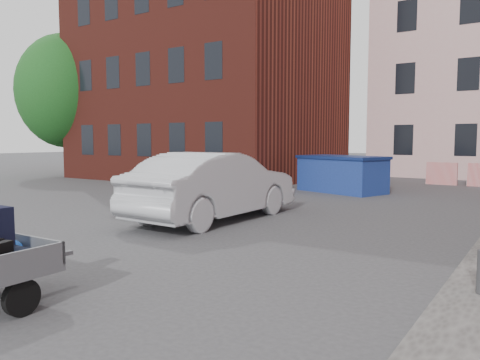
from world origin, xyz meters
The scene contains 6 objects.
ground centered at (0.00, 0.00, 0.00)m, with size 120.00×120.00×0.00m, color #38383A.
building_brick centered at (-9.00, 13.00, 7.00)m, with size 12.00×10.00×14.00m, color #591E16.
far_building centered at (-20.00, 22.00, 4.00)m, with size 6.00×6.00×8.00m, color maroon.
tree centered at (-16.00, 9.00, 5.17)m, with size 5.28×5.28×8.30m.
dumpster centered at (-0.12, 9.70, 0.70)m, with size 3.71×2.71×1.40m.
silver_car centered at (-0.47, 2.03, 0.86)m, with size 1.81×5.19×1.71m, color #B4B7BC.
Camera 1 is at (6.61, -7.40, 2.04)m, focal length 35.00 mm.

